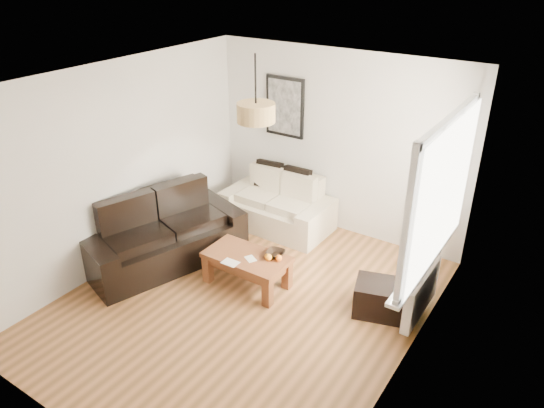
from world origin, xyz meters
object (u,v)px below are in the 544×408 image
Objects in this scene: coffee_table at (247,270)px; ottoman at (385,299)px; sofa_leather at (163,231)px; loveseat_cream at (277,202)px.

coffee_table reaches higher than ottoman.
sofa_leather is 1.99× the size of coffee_table.
sofa_leather reaches higher than ottoman.
ottoman is (2.88, 0.56, -0.25)m from sofa_leather.
sofa_leather is 1.28m from coffee_table.
sofa_leather is at bearing -113.64° from loveseat_cream.
loveseat_cream is 1.77m from sofa_leather.
coffee_table is at bearing -64.73° from sofa_leather.
loveseat_cream is 2.39m from ottoman.
ottoman is at bearing 13.90° from coffee_table.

